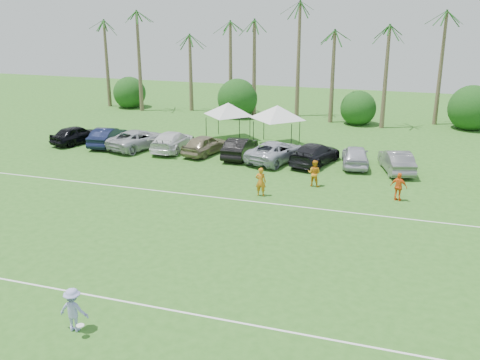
% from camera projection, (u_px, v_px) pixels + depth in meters
% --- Properties ---
extents(ground, '(120.00, 120.00, 0.00)m').
position_uv_depth(ground, '(65.00, 324.00, 18.85)').
color(ground, '#2E641E').
rests_on(ground, ground).
extents(field_lines, '(80.00, 12.10, 0.01)m').
position_uv_depth(field_lines, '(164.00, 236.00, 26.08)').
color(field_lines, white).
rests_on(field_lines, ground).
extents(palm_tree_0, '(2.40, 2.40, 8.90)m').
position_uv_depth(palm_tree_0, '(98.00, 38.00, 57.39)').
color(palm_tree_0, brown).
rests_on(palm_tree_0, ground).
extents(palm_tree_1, '(2.40, 2.40, 9.90)m').
position_uv_depth(palm_tree_1, '(139.00, 30.00, 55.64)').
color(palm_tree_1, brown).
rests_on(palm_tree_1, ground).
extents(palm_tree_2, '(2.40, 2.40, 10.90)m').
position_uv_depth(palm_tree_2, '(183.00, 22.00, 53.89)').
color(palm_tree_2, brown).
rests_on(palm_tree_2, ground).
extents(palm_tree_3, '(2.40, 2.40, 11.90)m').
position_uv_depth(palm_tree_3, '(220.00, 13.00, 52.44)').
color(palm_tree_3, brown).
rests_on(palm_tree_3, ground).
extents(palm_tree_4, '(2.40, 2.40, 8.90)m').
position_uv_depth(palm_tree_4, '(259.00, 41.00, 52.06)').
color(palm_tree_4, brown).
rests_on(palm_tree_4, ground).
extents(palm_tree_5, '(2.40, 2.40, 9.90)m').
position_uv_depth(palm_tree_5, '(299.00, 32.00, 50.60)').
color(palm_tree_5, brown).
rests_on(palm_tree_5, ground).
extents(palm_tree_6, '(2.40, 2.40, 10.90)m').
position_uv_depth(palm_tree_6, '(342.00, 23.00, 49.15)').
color(palm_tree_6, brown).
rests_on(palm_tree_6, ground).
extents(palm_tree_7, '(2.40, 2.40, 11.90)m').
position_uv_depth(palm_tree_7, '(388.00, 14.00, 47.70)').
color(palm_tree_7, brown).
rests_on(palm_tree_7, ground).
extents(palm_tree_8, '(2.40, 2.40, 8.90)m').
position_uv_depth(palm_tree_8, '(444.00, 45.00, 47.02)').
color(palm_tree_8, brown).
rests_on(palm_tree_8, ground).
extents(bush_tree_0, '(4.00, 4.00, 4.00)m').
position_uv_depth(bush_tree_0, '(131.00, 91.00, 59.16)').
color(bush_tree_0, brown).
rests_on(bush_tree_0, ground).
extents(bush_tree_1, '(4.00, 4.00, 4.00)m').
position_uv_depth(bush_tree_1, '(242.00, 96.00, 55.31)').
color(bush_tree_1, brown).
rests_on(bush_tree_1, ground).
extents(bush_tree_2, '(4.00, 4.00, 4.00)m').
position_uv_depth(bush_tree_2, '(360.00, 103.00, 51.76)').
color(bush_tree_2, brown).
rests_on(bush_tree_2, ground).
extents(bush_tree_3, '(4.00, 4.00, 4.00)m').
position_uv_depth(bush_tree_3, '(471.00, 109.00, 48.79)').
color(bush_tree_3, brown).
rests_on(bush_tree_3, ground).
extents(sideline_player_a, '(0.66, 0.46, 1.73)m').
position_uv_depth(sideline_player_a, '(261.00, 182.00, 31.40)').
color(sideline_player_a, orange).
rests_on(sideline_player_a, ground).
extents(sideline_player_b, '(0.89, 0.73, 1.68)m').
position_uv_depth(sideline_player_b, '(314.00, 173.00, 33.12)').
color(sideline_player_b, orange).
rests_on(sideline_player_b, ground).
extents(sideline_player_c, '(1.06, 0.68, 1.67)m').
position_uv_depth(sideline_player_c, '(399.00, 187.00, 30.62)').
color(sideline_player_c, orange).
rests_on(sideline_player_c, ground).
extents(canopy_tent_left, '(4.44, 4.44, 3.60)m').
position_uv_depth(canopy_tent_left, '(228.00, 103.00, 44.22)').
color(canopy_tent_left, black).
rests_on(canopy_tent_left, ground).
extents(canopy_tent_right, '(4.68, 4.68, 3.79)m').
position_uv_depth(canopy_tent_right, '(278.00, 105.00, 42.14)').
color(canopy_tent_right, black).
rests_on(canopy_tent_right, ground).
extents(frisbee_player, '(1.11, 0.77, 1.60)m').
position_uv_depth(frisbee_player, '(73.00, 310.00, 18.27)').
color(frisbee_player, '#9A9DDB').
rests_on(frisbee_player, ground).
extents(parked_car_0, '(3.06, 4.73, 1.50)m').
position_uv_depth(parked_car_0, '(77.00, 134.00, 43.50)').
color(parked_car_0, black).
rests_on(parked_car_0, ground).
extents(parked_car_1, '(2.13, 4.70, 1.50)m').
position_uv_depth(parked_car_1, '(108.00, 137.00, 42.81)').
color(parked_car_1, black).
rests_on(parked_car_1, ground).
extents(parked_car_2, '(3.89, 5.86, 1.50)m').
position_uv_depth(parked_car_2, '(139.00, 139.00, 41.99)').
color(parked_car_2, '#ABADB0').
rests_on(parked_car_2, ground).
extents(parked_car_3, '(2.22, 5.20, 1.50)m').
position_uv_depth(parked_car_3, '(173.00, 141.00, 41.40)').
color(parked_car_3, white).
rests_on(parked_car_3, ground).
extents(parked_car_4, '(2.66, 4.67, 1.50)m').
position_uv_depth(parked_car_4, '(205.00, 144.00, 40.35)').
color(parked_car_4, '#84785A').
rests_on(parked_car_4, ground).
extents(parked_car_5, '(1.66, 4.57, 1.50)m').
position_uv_depth(parked_car_5, '(240.00, 147.00, 39.49)').
color(parked_car_5, black).
rests_on(parked_car_5, ground).
extents(parked_car_6, '(3.91, 5.87, 1.50)m').
position_uv_depth(parked_car_6, '(276.00, 151.00, 38.46)').
color(parked_car_6, '#A8ABB6').
rests_on(parked_car_6, ground).
extents(parked_car_7, '(3.36, 5.52, 1.50)m').
position_uv_depth(parked_car_7, '(315.00, 154.00, 37.83)').
color(parked_car_7, black).
rests_on(parked_car_7, ground).
extents(parked_car_8, '(2.42, 4.61, 1.50)m').
position_uv_depth(parked_car_8, '(355.00, 156.00, 37.31)').
color(parked_car_8, '#B9B8C5').
rests_on(parked_car_8, ground).
extents(parked_car_9, '(2.78, 4.80, 1.50)m').
position_uv_depth(parked_car_9, '(396.00, 161.00, 36.03)').
color(parked_car_9, slate).
rests_on(parked_car_9, ground).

